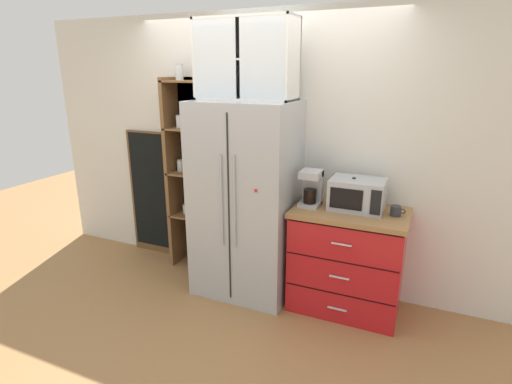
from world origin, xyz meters
The scene contains 12 objects.
ground_plane centered at (0.00, 0.00, 0.00)m, with size 10.68×10.68×0.00m, color #9E7042.
wall_back_cream centered at (0.00, 0.40, 1.27)m, with size 4.98×0.10×2.55m, color silver.
refrigerator centered at (0.00, 0.01, 0.89)m, with size 0.88×0.69×1.78m.
pantry_shelf_column centered at (-0.72, 0.28, 1.04)m, with size 0.51×0.30×2.08m.
counter_cabinet centered at (0.94, 0.06, 0.46)m, with size 0.94×0.60×0.91m.
microwave centered at (0.98, 0.11, 1.04)m, with size 0.44×0.33×0.26m.
coffee_maker centered at (0.59, 0.07, 1.07)m, with size 0.17×0.20×0.31m.
mug_charcoal centered at (1.29, 0.08, 0.95)m, with size 0.12×0.08×0.08m.
mug_sage centered at (0.94, 0.13, 0.96)m, with size 0.12×0.09×0.09m.
bottle_cobalt centered at (0.94, 0.12, 1.03)m, with size 0.07×0.07×0.27m.
upper_cabinet centered at (0.00, 0.06, 2.11)m, with size 0.85×0.32×0.66m.
chalkboard_menu centered at (-1.29, 0.33, 0.70)m, with size 0.60×0.04×1.40m.
Camera 1 is at (1.48, -3.13, 2.03)m, focal length 28.12 mm.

